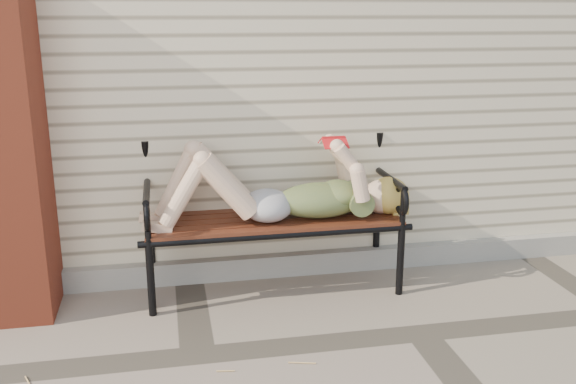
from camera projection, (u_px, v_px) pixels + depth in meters
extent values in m
plane|color=gray|center=(421.00, 333.00, 3.61)|extent=(80.00, 80.00, 0.00)
cube|color=beige|center=(306.00, 38.00, 6.03)|extent=(8.00, 4.00, 3.00)
cube|color=#9D998E|center=(368.00, 258.00, 4.50)|extent=(8.00, 0.10, 0.15)
cylinder|color=black|center=(151.00, 278.00, 3.76)|extent=(0.05, 0.05, 0.47)
cylinder|color=black|center=(151.00, 250.00, 4.20)|extent=(0.05, 0.05, 0.47)
cylinder|color=black|center=(400.00, 260.00, 4.05)|extent=(0.05, 0.05, 0.47)
cylinder|color=black|center=(376.00, 235.00, 4.49)|extent=(0.05, 0.05, 0.47)
cube|color=#592716|center=(273.00, 220.00, 4.06)|extent=(1.59, 0.51, 0.03)
cylinder|color=black|center=(280.00, 236.00, 3.85)|extent=(1.67, 0.04, 0.04)
cylinder|color=black|center=(267.00, 212.00, 4.29)|extent=(1.67, 0.04, 0.04)
torus|color=black|center=(264.00, 129.00, 4.25)|extent=(0.29, 0.04, 0.29)
ellipsoid|color=#093442|center=(320.00, 200.00, 4.05)|extent=(0.56, 0.32, 0.22)
ellipsoid|color=#093442|center=(339.00, 193.00, 4.07)|extent=(0.27, 0.31, 0.17)
ellipsoid|color=#A4A4A9|center=(267.00, 205.00, 3.99)|extent=(0.31, 0.36, 0.20)
sphere|color=beige|center=(381.00, 197.00, 4.13)|extent=(0.23, 0.23, 0.23)
ellipsoid|color=#DFBE54|center=(389.00, 195.00, 4.14)|extent=(0.26, 0.27, 0.24)
cube|color=red|center=(334.00, 138.00, 3.96)|extent=(0.15, 0.02, 0.02)
cube|color=silver|center=(335.00, 144.00, 3.93)|extent=(0.15, 0.09, 0.05)
cube|color=silver|center=(332.00, 141.00, 4.01)|extent=(0.15, 0.09, 0.05)
cube|color=red|center=(335.00, 143.00, 3.92)|extent=(0.16, 0.10, 0.05)
cube|color=red|center=(332.00, 140.00, 4.01)|extent=(0.16, 0.10, 0.05)
cylinder|color=tan|center=(266.00, 362.00, 3.30)|extent=(0.06, 0.07, 0.01)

